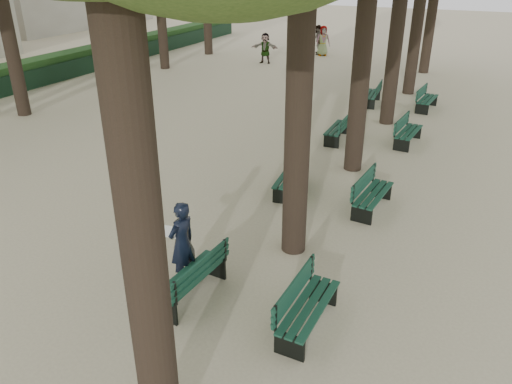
% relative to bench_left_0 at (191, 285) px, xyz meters
% --- Properties ---
extents(ground, '(120.00, 120.00, 0.00)m').
position_rel_bench_left_0_xyz_m(ground, '(-0.37, -0.60, -0.27)').
color(ground, '#B8AD8B').
rests_on(ground, ground).
extents(bench_left_0, '(0.71, 1.84, 0.92)m').
position_rel_bench_left_0_xyz_m(bench_left_0, '(0.00, 0.00, 0.00)').
color(bench_left_0, black).
rests_on(bench_left_0, ground).
extents(bench_left_1, '(0.76, 1.85, 0.92)m').
position_rel_bench_left_0_xyz_m(bench_left_1, '(-0.00, 5.12, 0.00)').
color(bench_left_1, black).
rests_on(bench_left_1, ground).
extents(bench_left_2, '(0.59, 1.81, 0.92)m').
position_rel_bench_left_0_xyz_m(bench_left_2, '(0.00, 9.67, 0.00)').
color(bench_left_2, black).
rests_on(bench_left_2, ground).
extents(bench_left_3, '(0.69, 1.84, 0.92)m').
position_rel_bench_left_0_xyz_m(bench_left_3, '(0.00, 14.77, 0.00)').
color(bench_left_3, black).
rests_on(bench_left_3, ground).
extents(bench_right_0, '(0.63, 1.82, 0.92)m').
position_rel_bench_left_0_xyz_m(bench_right_0, '(2.27, 0.10, 0.00)').
color(bench_right_0, black).
rests_on(bench_right_0, ground).
extents(bench_right_1, '(0.73, 1.85, 0.92)m').
position_rel_bench_left_0_xyz_m(bench_right_1, '(2.27, 4.96, 0.00)').
color(bench_right_1, black).
rests_on(bench_right_1, ground).
extents(bench_right_2, '(0.74, 1.85, 0.92)m').
position_rel_bench_left_0_xyz_m(bench_right_2, '(2.27, 10.29, 0.00)').
color(bench_right_2, black).
rests_on(bench_right_2, ground).
extents(bench_right_3, '(0.74, 1.85, 0.92)m').
position_rel_bench_left_0_xyz_m(bench_right_3, '(2.27, 14.91, 0.00)').
color(bench_right_3, black).
rests_on(bench_right_3, ground).
extents(man_with_map, '(0.68, 0.75, 1.72)m').
position_rel_bench_left_0_xyz_m(man_with_map, '(-0.40, 0.39, 0.59)').
color(man_with_map, black).
rests_on(man_with_map, ground).
extents(pedestrian_e, '(1.64, 0.54, 1.73)m').
position_rel_bench_left_0_xyz_m(pedestrian_e, '(-7.82, 21.17, 0.59)').
color(pedestrian_e, '#262628').
rests_on(pedestrian_e, ground).
extents(pedestrian_a, '(0.61, 0.95, 1.81)m').
position_rel_bench_left_0_xyz_m(pedestrian_a, '(-5.97, 25.27, 0.63)').
color(pedestrian_a, '#262628').
rests_on(pedestrian_a, ground).
extents(pedestrian_d, '(0.96, 0.76, 1.83)m').
position_rel_bench_left_0_xyz_m(pedestrian_d, '(-5.48, 24.96, 0.64)').
color(pedestrian_d, '#262628').
rests_on(pedestrian_d, ground).
extents(fence, '(0.08, 42.00, 0.90)m').
position_rel_bench_left_0_xyz_m(fence, '(-15.37, 10.40, 0.18)').
color(fence, black).
rests_on(fence, ground).
extents(hedge, '(1.20, 42.00, 1.20)m').
position_rel_bench_left_0_xyz_m(hedge, '(-16.07, 10.40, 0.33)').
color(hedge, '#183D15').
rests_on(hedge, ground).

